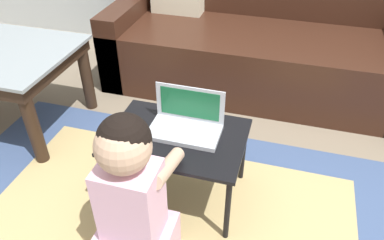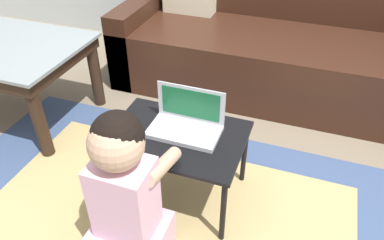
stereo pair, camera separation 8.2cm
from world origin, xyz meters
name	(u,v)px [view 2 (the right image)]	position (x,y,z in m)	size (l,w,h in m)	color
ground_plane	(197,202)	(0.00, 0.00, 0.00)	(16.00, 16.00, 0.00)	#7F705B
area_rug	(163,222)	(-0.11, -0.17, 0.00)	(2.30, 1.42, 0.01)	#3D517A
couch	(266,45)	(0.07, 1.23, 0.28)	(1.97, 0.82, 0.83)	#381E14
laptop_desk	(177,142)	(-0.11, 0.03, 0.33)	(0.59, 0.42, 0.36)	black
laptop	(186,125)	(-0.08, 0.07, 0.40)	(0.31, 0.18, 0.19)	#B7BCC6
computer_mouse	(131,126)	(-0.31, 0.00, 0.38)	(0.07, 0.11, 0.04)	silver
person_seated	(126,197)	(-0.16, -0.36, 0.35)	(0.28, 0.38, 0.72)	#E5B2CC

